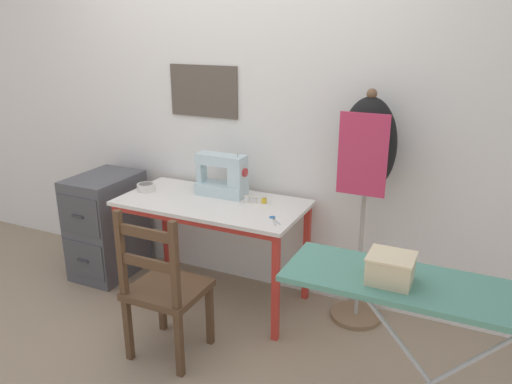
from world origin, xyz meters
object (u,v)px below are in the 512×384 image
at_px(thread_spool_near_machine, 247,199).
at_px(storage_box, 391,268).
at_px(sewing_machine, 224,177).
at_px(wooden_chair, 164,290).
at_px(thread_spool_far_edge, 264,200).
at_px(scissors, 274,219).
at_px(filing_cabinet, 107,225).
at_px(thread_spool_mid_table, 255,200).
at_px(ironing_board, 442,299).
at_px(fabric_bowl, 146,187).
at_px(dress_form, 367,159).

height_order(thread_spool_near_machine, storage_box, storage_box).
relative_size(sewing_machine, wooden_chair, 0.39).
relative_size(sewing_machine, thread_spool_far_edge, 8.02).
distance_m(scissors, storage_box, 1.11).
height_order(thread_spool_far_edge, storage_box, storage_box).
bearing_deg(thread_spool_far_edge, storage_box, -44.71).
xyz_separation_m(thread_spool_near_machine, filing_cabinet, (-1.13, -0.08, -0.35)).
height_order(thread_spool_mid_table, filing_cabinet, filing_cabinet).
xyz_separation_m(ironing_board, storage_box, (-0.20, -0.03, 0.10)).
relative_size(fabric_bowl, filing_cabinet, 0.16).
xyz_separation_m(fabric_bowl, storage_box, (1.82, -0.85, 0.17)).
bearing_deg(filing_cabinet, wooden_chair, -33.75).
bearing_deg(storage_box, dress_form, 108.62).
distance_m(thread_spool_near_machine, thread_spool_far_edge, 0.11).
bearing_deg(sewing_machine, ironing_board, -32.91).
height_order(sewing_machine, thread_spool_near_machine, sewing_machine).
relative_size(wooden_chair, storage_box, 5.12).
relative_size(thread_spool_far_edge, wooden_chair, 0.05).
distance_m(sewing_machine, storage_box, 1.62).
bearing_deg(dress_form, thread_spool_near_machine, -173.15).
height_order(filing_cabinet, ironing_board, ironing_board).
relative_size(fabric_bowl, thread_spool_near_machine, 2.98).
bearing_deg(filing_cabinet, fabric_bowl, -0.97).
bearing_deg(sewing_machine, wooden_chair, -86.54).
height_order(filing_cabinet, dress_form, dress_form).
bearing_deg(dress_form, wooden_chair, -136.94).
bearing_deg(scissors, sewing_machine, 151.42).
relative_size(sewing_machine, thread_spool_near_machine, 8.55).
relative_size(thread_spool_near_machine, thread_spool_mid_table, 1.00).
distance_m(thread_spool_mid_table, wooden_chair, 0.84).
distance_m(scissors, thread_spool_near_machine, 0.35).
relative_size(thread_spool_mid_table, ironing_board, 0.03).
relative_size(wooden_chair, ironing_board, 0.73).
height_order(sewing_machine, wooden_chair, sewing_machine).
bearing_deg(scissors, thread_spool_mid_table, 136.05).
bearing_deg(thread_spool_near_machine, thread_spool_far_edge, 13.88).
xyz_separation_m(wooden_chair, storage_box, (1.23, -0.20, 0.50)).
relative_size(wooden_chair, filing_cabinet, 1.18).
height_order(sewing_machine, fabric_bowl, sewing_machine).
bearing_deg(storage_box, thread_spool_near_machine, 139.15).
distance_m(sewing_machine, filing_cabinet, 1.05).
bearing_deg(ironing_board, thread_spool_far_edge, 141.56).
xyz_separation_m(sewing_machine, storage_box, (1.28, -0.99, 0.07)).
bearing_deg(fabric_bowl, scissors, -6.47).
height_order(thread_spool_far_edge, ironing_board, ironing_board).
height_order(thread_spool_mid_table, dress_form, dress_form).
xyz_separation_m(thread_spool_mid_table, thread_spool_far_edge, (0.06, 0.02, 0.00)).
xyz_separation_m(scissors, thread_spool_mid_table, (-0.22, 0.22, 0.02)).
height_order(scissors, thread_spool_near_machine, thread_spool_near_machine).
bearing_deg(thread_spool_mid_table, scissors, -43.95).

